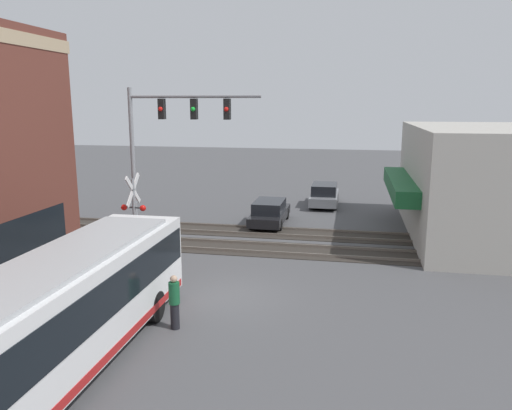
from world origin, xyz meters
name	(u,v)px	position (x,y,z in m)	size (l,w,h in m)	color
ground_plane	(226,295)	(0.00, 0.00, 0.00)	(120.00, 120.00, 0.00)	#4C4C4F
shop_building	(502,183)	(10.63, -12.03, 2.86)	(12.96, 10.34, 5.73)	#B2ADA3
city_bus	(52,317)	(-6.33, 2.80, 1.70)	(11.87, 2.59, 3.08)	white
traffic_signal_gantry	(167,134)	(4.68, 3.85, 5.53)	(0.42, 6.10, 7.59)	gray
crossing_signal	(134,208)	(3.74, 5.18, 2.30)	(1.41, 1.18, 3.81)	gray
rail_track_near	(257,248)	(6.00, 0.00, 0.03)	(2.60, 60.00, 0.15)	#332D28
rail_track_far	(268,232)	(9.20, 0.00, 0.03)	(2.60, 60.00, 0.15)	#332D28
parked_car_black	(270,213)	(11.06, 0.20, 0.67)	(4.72, 1.82, 1.42)	black
parked_car_grey	(324,196)	(17.02, -2.60, 0.71)	(4.55, 1.82, 1.53)	slate
pedestrian_near_bus	(174,302)	(-2.98, 0.86, 0.89)	(0.34, 0.34, 1.74)	black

